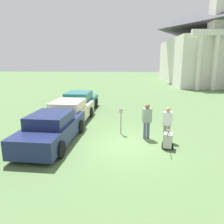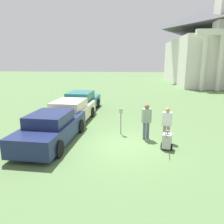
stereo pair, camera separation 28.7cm
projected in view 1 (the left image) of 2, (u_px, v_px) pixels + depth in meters
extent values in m
plane|color=#517042|center=(123.00, 145.00, 9.81)|extent=(120.00, 120.00, 0.00)
cube|color=#19234C|center=(53.00, 131.00, 9.94)|extent=(2.12, 4.97, 0.76)
cube|color=#19234C|center=(50.00, 119.00, 9.61)|extent=(1.73, 2.14, 0.48)
cylinder|color=black|center=(47.00, 125.00, 11.55)|extent=(0.22, 0.70, 0.69)
cylinder|color=black|center=(80.00, 126.00, 11.35)|extent=(0.22, 0.70, 0.69)
cylinder|color=black|center=(17.00, 147.00, 8.64)|extent=(0.22, 0.70, 0.69)
cylinder|color=black|center=(61.00, 149.00, 8.44)|extent=(0.22, 0.70, 0.69)
cube|color=beige|center=(70.00, 114.00, 13.03)|extent=(2.20, 5.38, 0.74)
cube|color=beige|center=(68.00, 105.00, 12.68)|extent=(1.79, 2.31, 0.49)
cylinder|color=black|center=(64.00, 111.00, 14.76)|extent=(0.22, 0.66, 0.65)
cylinder|color=black|center=(91.00, 112.00, 14.55)|extent=(0.22, 0.66, 0.65)
cylinder|color=black|center=(44.00, 125.00, 11.60)|extent=(0.22, 0.66, 0.65)
cylinder|color=black|center=(78.00, 126.00, 11.40)|extent=(0.22, 0.66, 0.65)
cube|color=#23666B|center=(80.00, 104.00, 15.94)|extent=(2.14, 5.25, 0.74)
cube|color=#23666B|center=(79.00, 96.00, 15.59)|extent=(1.74, 2.26, 0.55)
cylinder|color=black|center=(74.00, 102.00, 17.63)|extent=(0.22, 0.72, 0.71)
cylinder|color=black|center=(96.00, 103.00, 17.42)|extent=(0.22, 0.72, 0.71)
cylinder|color=black|center=(60.00, 112.00, 14.54)|extent=(0.22, 0.72, 0.71)
cylinder|color=black|center=(87.00, 112.00, 14.34)|extent=(0.22, 0.72, 0.71)
cylinder|color=slate|center=(121.00, 123.00, 11.11)|extent=(0.05, 0.05, 1.13)
cube|color=gray|center=(121.00, 111.00, 10.96)|extent=(0.18, 0.09, 0.22)
cylinder|color=#515670|center=(148.00, 130.00, 10.47)|extent=(0.14, 0.14, 0.84)
cylinder|color=#515670|center=(145.00, 131.00, 10.44)|extent=(0.14, 0.14, 0.84)
cube|color=gray|center=(147.00, 115.00, 10.28)|extent=(0.46, 0.31, 0.66)
sphere|color=brown|center=(147.00, 106.00, 10.18)|extent=(0.23, 0.23, 0.23)
cylinder|color=gray|center=(168.00, 134.00, 10.09)|extent=(0.14, 0.14, 0.79)
cylinder|color=gray|center=(165.00, 133.00, 10.15)|extent=(0.14, 0.14, 0.79)
cube|color=silver|center=(167.00, 119.00, 9.95)|extent=(0.46, 0.33, 0.63)
sphere|color=tan|center=(168.00, 110.00, 9.85)|extent=(0.21, 0.21, 0.21)
cube|color=#B2B2AD|center=(168.00, 140.00, 9.29)|extent=(0.47, 0.53, 0.60)
cone|color=#59595B|center=(168.00, 132.00, 9.20)|extent=(0.18, 0.18, 0.16)
cylinder|color=#4C4C4C|center=(167.00, 135.00, 8.76)|extent=(0.20, 0.57, 0.43)
cylinder|color=black|center=(163.00, 145.00, 9.41)|extent=(0.13, 0.28, 0.28)
cylinder|color=black|center=(173.00, 146.00, 9.27)|extent=(0.13, 0.28, 0.28)
cube|color=silver|center=(198.00, 62.00, 35.60)|extent=(9.61, 17.58, 6.87)
pyramid|color=#424247|center=(202.00, 19.00, 34.08)|extent=(9.80, 17.94, 3.09)
cylinder|color=silver|center=(199.00, 64.00, 26.68)|extent=(0.56, 0.56, 6.52)
cylinder|color=silver|center=(215.00, 64.00, 26.58)|extent=(0.56, 0.56, 6.52)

